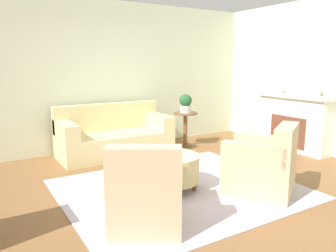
{
  "coord_description": "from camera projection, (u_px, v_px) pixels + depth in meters",
  "views": [
    {
      "loc": [
        -2.26,
        -3.42,
        1.64
      ],
      "look_at": [
        0.15,
        0.55,
        0.75
      ],
      "focal_mm": 35.0,
      "sensor_mm": 36.0,
      "label": 1
    }
  ],
  "objects": [
    {
      "name": "ottoman_table",
      "position": [
        170.0,
        168.0,
        4.28
      ],
      "size": [
        0.75,
        0.75,
        0.46
      ],
      "color": "beige",
      "rests_on": "rug"
    },
    {
      "name": "armchair_left",
      "position": [
        146.0,
        193.0,
        3.3
      ],
      "size": [
        1.02,
        1.06,
        0.9
      ],
      "color": "#C6B289",
      "rests_on": "rug"
    },
    {
      "name": "side_table",
      "position": [
        185.0,
        124.0,
        6.51
      ],
      "size": [
        0.48,
        0.48,
        0.69
      ],
      "color": "brown",
      "rests_on": "ground_plane"
    },
    {
      "name": "potted_plant_on_side_table",
      "position": [
        186.0,
        103.0,
        6.43
      ],
      "size": [
        0.24,
        0.24,
        0.36
      ],
      "color": "beige",
      "rests_on": "side_table"
    },
    {
      "name": "vase_mantel_far",
      "position": [
        315.0,
        90.0,
        5.8
      ],
      "size": [
        0.19,
        0.19,
        0.28
      ],
      "color": "silver",
      "rests_on": "fireplace"
    },
    {
      "name": "ground_plane",
      "position": [
        180.0,
        189.0,
        4.33
      ],
      "size": [
        16.0,
        16.0,
        0.0
      ],
      "primitive_type": "plane",
      "color": "brown"
    },
    {
      "name": "rug",
      "position": [
        180.0,
        189.0,
        4.33
      ],
      "size": [
        2.97,
        2.53,
        0.01
      ],
      "color": "#BCB2C1",
      "rests_on": "ground_plane"
    },
    {
      "name": "wall_right",
      "position": [
        335.0,
        77.0,
        5.72
      ],
      "size": [
        0.12,
        10.37,
        2.8
      ],
      "color": "beige",
      "rests_on": "ground_plane"
    },
    {
      "name": "armchair_right",
      "position": [
        263.0,
        166.0,
        4.15
      ],
      "size": [
        1.02,
        1.06,
        0.9
      ],
      "color": "#C6B289",
      "rests_on": "rug"
    },
    {
      "name": "fireplace",
      "position": [
        294.0,
        121.0,
        6.25
      ],
      "size": [
        0.44,
        1.54,
        1.06
      ],
      "color": "white",
      "rests_on": "ground_plane"
    },
    {
      "name": "wall_back",
      "position": [
        105.0,
        76.0,
        6.28
      ],
      "size": [
        9.14,
        0.12,
        2.8
      ],
      "color": "beige",
      "rests_on": "ground_plane"
    },
    {
      "name": "couch",
      "position": [
        114.0,
        137.0,
        5.95
      ],
      "size": [
        1.98,
        0.92,
        0.91
      ],
      "color": "beige",
      "rests_on": "ground_plane"
    },
    {
      "name": "vase_mantel_near",
      "position": [
        279.0,
        89.0,
        6.47
      ],
      "size": [
        0.15,
        0.15,
        0.22
      ],
      "color": "silver",
      "rests_on": "fireplace"
    }
  ]
}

